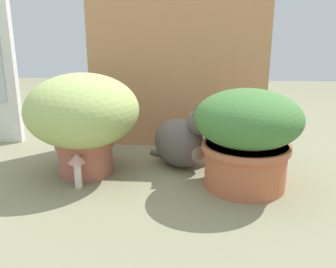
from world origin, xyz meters
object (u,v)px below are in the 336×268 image
at_px(cat, 183,141).
at_px(mushroom_ornament_pink, 77,164).
at_px(grass_planter, 83,116).
at_px(leafy_planter, 247,134).

height_order(cat, mushroom_ornament_pink, cat).
xyz_separation_m(grass_planter, leafy_planter, (0.66, -0.08, -0.04)).
xyz_separation_m(grass_planter, mushroom_ornament_pink, (0.02, -0.15, -0.16)).
distance_m(cat, mushroom_ornament_pink, 0.47).
xyz_separation_m(cat, mushroom_ornament_pink, (-0.40, -0.25, -0.02)).
bearing_deg(leafy_planter, cat, 144.12).
bearing_deg(mushroom_ornament_pink, leafy_planter, 6.16).
height_order(leafy_planter, cat, leafy_planter).
relative_size(cat, mushroom_ornament_pink, 2.29).
bearing_deg(grass_planter, mushroom_ornament_pink, -84.22).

